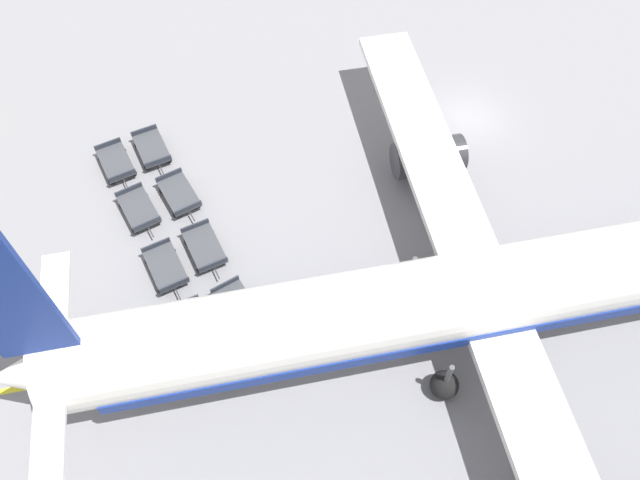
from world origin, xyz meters
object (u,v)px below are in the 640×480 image
Objects in this scene: baggage_dolly_row_near_col_c at (166,267)px; baggage_dolly_row_mid_a_col_b at (179,194)px; baggage_dolly_row_near_col_a at (116,163)px; baggage_dolly_row_mid_a_col_c at (205,248)px; airplane at (512,288)px; baggage_dolly_row_mid_a_col_d at (238,307)px; baggage_dolly_row_near_col_d at (194,328)px; baggage_dolly_row_mid_a_col_a at (152,149)px; baggage_dolly_row_near_col_b at (139,209)px.

baggage_dolly_row_near_col_c is 4.79m from baggage_dolly_row_mid_a_col_b.
baggage_dolly_row_near_col_a and baggage_dolly_row_mid_a_col_b have the same top height.
baggage_dolly_row_mid_a_col_b is 1.00× the size of baggage_dolly_row_mid_a_col_c.
baggage_dolly_row_mid_a_col_c is at bearing -123.79° from airplane.
baggage_dolly_row_near_col_a is at bearing -158.50° from baggage_dolly_row_mid_a_col_d.
airplane is at bearing 45.83° from baggage_dolly_row_near_col_a.
airplane is 12.83× the size of baggage_dolly_row_mid_a_col_d.
baggage_dolly_row_near_col_c is (7.97, 1.48, 0.00)m from baggage_dolly_row_near_col_a.
baggage_dolly_row_mid_a_col_b and baggage_dolly_row_mid_a_col_d have the same top height.
baggage_dolly_row_near_col_d is 12.22m from baggage_dolly_row_mid_a_col_a.
airplane is at bearing 69.22° from baggage_dolly_row_mid_a_col_d.
baggage_dolly_row_near_col_b and baggage_dolly_row_mid_a_col_b have the same top height.
baggage_dolly_row_mid_a_col_c is at bearing 8.67° from baggage_dolly_row_mid_a_col_b.
baggage_dolly_row_near_col_a and baggage_dolly_row_mid_a_col_c have the same top height.
baggage_dolly_row_near_col_c is at bearing -118.04° from airplane.
baggage_dolly_row_mid_a_col_d is at bearing 21.50° from baggage_dolly_row_near_col_a.
baggage_dolly_row_mid_a_col_a is 1.00× the size of baggage_dolly_row_mid_a_col_c.
baggage_dolly_row_near_col_a is 1.00× the size of baggage_dolly_row_mid_a_col_b.
baggage_dolly_row_mid_a_col_a is at bearing -138.99° from airplane.
baggage_dolly_row_near_col_b is at bearing -127.74° from airplane.
baggage_dolly_row_mid_a_col_a is at bearing -168.88° from baggage_dolly_row_mid_a_col_d.
baggage_dolly_row_mid_a_col_a is 12.04m from baggage_dolly_row_mid_a_col_d.
baggage_dolly_row_near_col_d is 4.64m from baggage_dolly_row_mid_a_col_c.
baggage_dolly_row_mid_a_col_c is (7.82, 1.49, 0.00)m from baggage_dolly_row_mid_a_col_a.
baggage_dolly_row_mid_a_col_a is (-16.32, -14.19, -3.03)m from airplane.
baggage_dolly_row_near_col_d is (7.99, 1.44, 0.00)m from baggage_dolly_row_near_col_b.
baggage_dolly_row_near_col_b is 1.00× the size of baggage_dolly_row_mid_a_col_c.
baggage_dolly_row_mid_a_col_b is 8.07m from baggage_dolly_row_mid_a_col_d.
baggage_dolly_row_near_col_b is 4.62m from baggage_dolly_row_mid_a_col_c.
baggage_dolly_row_near_col_a is at bearing -134.17° from airplane.
baggage_dolly_row_mid_a_col_a is (-8.40, 0.68, 0.00)m from baggage_dolly_row_near_col_c.
baggage_dolly_row_near_col_d is (3.82, 0.69, 0.00)m from baggage_dolly_row_near_col_c.
baggage_dolly_row_near_col_c and baggage_dolly_row_mid_a_col_c have the same top height.
baggage_dolly_row_mid_a_col_d is at bearing 26.30° from baggage_dolly_row_near_col_b.
baggage_dolly_row_mid_a_col_b is at bearing -169.75° from baggage_dolly_row_mid_a_col_d.
baggage_dolly_row_mid_a_col_b is (3.87, 0.89, 0.00)m from baggage_dolly_row_mid_a_col_a.
baggage_dolly_row_mid_a_col_b is (-4.53, 1.56, 0.00)m from baggage_dolly_row_near_col_c.
baggage_dolly_row_near_col_d is (11.79, 2.18, 0.00)m from baggage_dolly_row_near_col_a.
airplane is 12.85× the size of baggage_dolly_row_near_col_c.
airplane is 12.83× the size of baggage_dolly_row_mid_a_col_b.
baggage_dolly_row_near_col_d is 2.34m from baggage_dolly_row_mid_a_col_d.
baggage_dolly_row_mid_a_col_c is (-0.58, 2.17, 0.00)m from baggage_dolly_row_near_col_c.
baggage_dolly_row_mid_a_col_a is 3.97m from baggage_dolly_row_mid_a_col_b.
baggage_dolly_row_near_col_b and baggage_dolly_row_mid_a_col_c have the same top height.
airplane is 12.87× the size of baggage_dolly_row_near_col_d.
baggage_dolly_row_mid_a_col_b is at bearing 98.84° from baggage_dolly_row_near_col_b.
baggage_dolly_row_near_col_a is at bearing -138.44° from baggage_dolly_row_mid_a_col_b.
baggage_dolly_row_mid_a_col_a is at bearing 175.39° from baggage_dolly_row_near_col_c.
baggage_dolly_row_near_col_c is at bearing -74.99° from baggage_dolly_row_mid_a_col_c.
baggage_dolly_row_near_col_d is 1.00× the size of baggage_dolly_row_mid_a_col_b.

